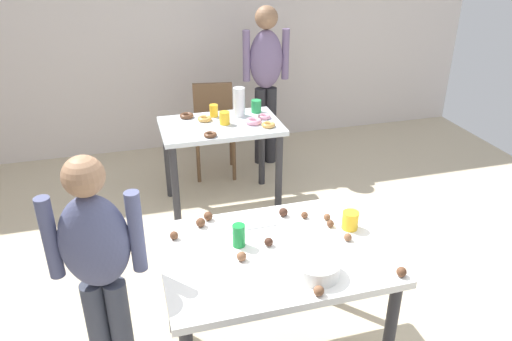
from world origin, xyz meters
name	(u,v)px	position (x,y,z in m)	size (l,w,h in m)	color
wall_back	(190,25)	(0.00, 3.20, 1.30)	(6.40, 0.10, 2.60)	silver
dining_table_near	(273,266)	(-0.11, -0.05, 0.65)	(1.13, 0.84, 0.75)	white
dining_table_far	(221,138)	(0.00, 1.76, 0.62)	(0.99, 0.63, 0.75)	silver
chair_far_table	(214,124)	(0.07, 2.43, 0.50)	(0.46, 0.46, 0.87)	brown
person_girl_near	(99,264)	(-0.96, -0.01, 0.80)	(0.46, 0.24, 1.36)	#383D4C
person_adult_far	(266,73)	(0.61, 2.47, 0.95)	(0.45, 0.22, 1.57)	#28282D
mixing_bowl	(317,268)	(0.02, -0.29, 0.79)	(0.22, 0.22, 0.08)	white
soda_can	(239,235)	(-0.27, 0.04, 0.81)	(0.07, 0.07, 0.12)	#198438
fork_near	(263,227)	(-0.11, 0.17, 0.75)	(0.17, 0.02, 0.01)	silver
cup_near_0	(350,220)	(0.35, 0.03, 0.80)	(0.09, 0.09, 0.10)	yellow
cake_ball_0	(201,222)	(-0.43, 0.26, 0.78)	(0.05, 0.05, 0.05)	brown
cake_ball_1	(305,215)	(0.15, 0.19, 0.77)	(0.04, 0.04, 0.04)	brown
cake_ball_2	(208,216)	(-0.38, 0.32, 0.78)	(0.05, 0.05, 0.05)	brown
cake_ball_3	(283,212)	(0.04, 0.25, 0.77)	(0.05, 0.05, 0.05)	#3D2319
cake_ball_4	(401,272)	(0.40, -0.41, 0.77)	(0.05, 0.05, 0.05)	brown
cake_ball_5	(242,256)	(-0.29, -0.09, 0.77)	(0.05, 0.05, 0.05)	brown
cake_ball_6	(174,235)	(-0.59, 0.18, 0.77)	(0.04, 0.04, 0.04)	brown
cake_ball_7	(327,217)	(0.26, 0.14, 0.77)	(0.04, 0.04, 0.04)	brown
cake_ball_8	(348,237)	(0.29, -0.08, 0.77)	(0.04, 0.04, 0.04)	brown
cake_ball_9	(269,242)	(-0.13, -0.01, 0.77)	(0.05, 0.05, 0.05)	#3D2319
cake_ball_10	(330,224)	(0.25, 0.07, 0.77)	(0.04, 0.04, 0.04)	brown
cake_ball_11	(319,291)	(-0.02, -0.43, 0.77)	(0.05, 0.05, 0.05)	brown
pitcher_far	(239,102)	(0.20, 1.91, 0.87)	(0.10, 0.10, 0.25)	white
cup_far_0	(214,111)	(-0.02, 1.95, 0.80)	(0.07, 0.07, 0.10)	yellow
cup_far_1	(256,106)	(0.36, 1.95, 0.80)	(0.09, 0.09, 0.11)	green
cup_far_2	(225,118)	(0.03, 1.75, 0.80)	(0.09, 0.09, 0.11)	yellow
donut_far_0	(254,121)	(0.27, 1.69, 0.77)	(0.14, 0.14, 0.04)	pink
donut_far_1	(210,135)	(-0.13, 1.51, 0.77)	(0.10, 0.10, 0.03)	brown
donut_far_2	(268,125)	(0.36, 1.59, 0.77)	(0.11, 0.11, 0.03)	gold
donut_far_3	(264,117)	(0.39, 1.79, 0.77)	(0.11, 0.11, 0.03)	pink
donut_far_4	(187,116)	(-0.25, 1.98, 0.77)	(0.12, 0.12, 0.04)	brown
donut_far_5	(205,119)	(-0.11, 1.87, 0.77)	(0.12, 0.12, 0.04)	gold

